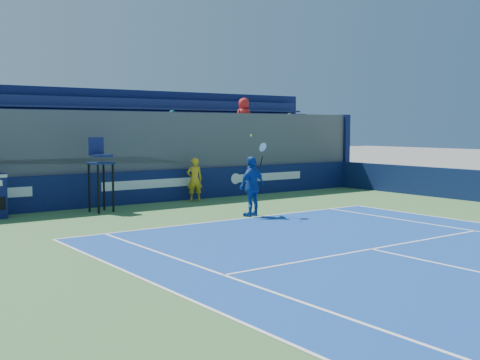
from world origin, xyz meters
TOP-DOWN VIEW (x-y plane):
  - ball_person at (1.55, 16.53)m, footprint 0.69×0.56m
  - back_hoarding at (0.00, 17.10)m, footprint 20.40×0.21m
  - umpire_chair at (-2.51, 15.88)m, footprint 0.80×0.80m
  - tennis_player at (0.94, 12.14)m, footprint 1.18×0.69m
  - stadium_seating at (0.03, 19.16)m, footprint 21.00×4.05m

SIDE VIEW (x-z plane):
  - back_hoarding at x=0.00m, z-range 0.00..1.20m
  - ball_person at x=1.55m, z-range 0.01..1.66m
  - tennis_player at x=0.94m, z-range -0.33..2.25m
  - umpire_chair at x=-2.51m, z-range 0.29..2.77m
  - stadium_seating at x=0.03m, z-range -0.37..4.03m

